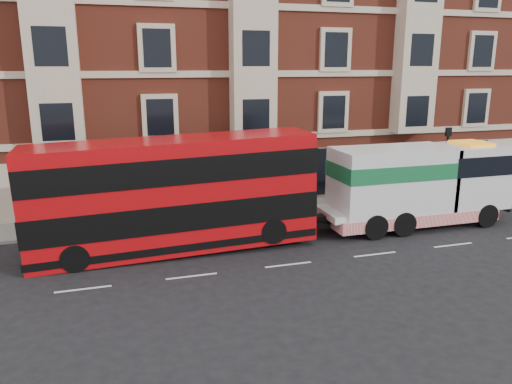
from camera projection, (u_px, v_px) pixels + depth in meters
ground at (288, 265)px, 20.48m from camera, size 120.00×120.00×0.00m
sidewalk at (241, 213)px, 27.42m from camera, size 90.00×3.00×0.15m
victorian_terrace at (217, 31)px, 32.05m from camera, size 45.00×12.00×20.40m
lamp_post_west at (127, 179)px, 23.90m from camera, size 0.35×0.15×4.35m
lamp_post_east at (446, 159)px, 28.92m from camera, size 0.35×0.15×4.35m
double_decker_bus at (174, 193)px, 21.47m from camera, size 12.22×2.81×4.95m
tow_truck at (416, 184)px, 24.95m from camera, size 9.79×2.89×4.08m
pedestrian at (96, 212)px, 24.30m from camera, size 0.67×0.49×1.71m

